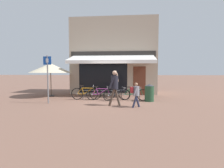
% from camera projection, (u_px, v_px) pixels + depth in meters
% --- Properties ---
extents(ground_plane, '(160.00, 160.00, 0.00)m').
position_uv_depth(ground_plane, '(108.00, 102.00, 9.90)').
color(ground_plane, brown).
extents(shop_front, '(6.58, 4.77, 5.78)m').
position_uv_depth(shop_front, '(114.00, 57.00, 14.31)').
color(shop_front, tan).
rests_on(shop_front, ground_plane).
extents(bike_rack_rail, '(3.59, 0.04, 0.57)m').
position_uv_depth(bike_rack_rail, '(111.00, 92.00, 10.71)').
color(bike_rack_rail, '#47494F').
rests_on(bike_rack_rail, ground_plane).
extents(bicycle_orange, '(1.84, 0.52, 0.89)m').
position_uv_depth(bicycle_orange, '(86.00, 93.00, 10.69)').
color(bicycle_orange, black).
rests_on(bicycle_orange, ground_plane).
extents(bicycle_purple, '(1.72, 0.66, 0.84)m').
position_uv_depth(bicycle_purple, '(101.00, 94.00, 10.65)').
color(bicycle_purple, black).
rests_on(bicycle_purple, ground_plane).
extents(bicycle_black, '(1.62, 0.85, 0.80)m').
position_uv_depth(bicycle_black, '(117.00, 95.00, 10.37)').
color(bicycle_black, black).
rests_on(bicycle_black, ground_plane).
extents(bicycle_green, '(1.78, 0.52, 0.83)m').
position_uv_depth(bicycle_green, '(133.00, 94.00, 10.46)').
color(bicycle_green, black).
rests_on(bicycle_green, ground_plane).
extents(pedestrian_adult, '(0.65, 0.53, 1.79)m').
position_uv_depth(pedestrian_adult, '(115.00, 84.00, 8.75)').
color(pedestrian_adult, '#47382D').
rests_on(pedestrian_adult, ground_plane).
extents(pedestrian_child, '(0.51, 0.52, 1.20)m').
position_uv_depth(pedestrian_child, '(136.00, 92.00, 8.37)').
color(pedestrian_child, '#282D47').
rests_on(pedestrian_child, ground_plane).
extents(litter_bin, '(0.54, 0.54, 1.00)m').
position_uv_depth(litter_bin, '(149.00, 93.00, 10.10)').
color(litter_bin, '#23472D').
rests_on(litter_bin, ground_plane).
extents(parking_sign, '(0.44, 0.07, 2.59)m').
position_uv_depth(parking_sign, '(48.00, 74.00, 9.37)').
color(parking_sign, slate).
rests_on(parking_sign, ground_plane).
extents(cafe_parasol, '(2.88, 2.88, 2.29)m').
position_uv_depth(cafe_parasol, '(51.00, 68.00, 12.09)').
color(cafe_parasol, '#4C3D2D').
rests_on(cafe_parasol, ground_plane).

